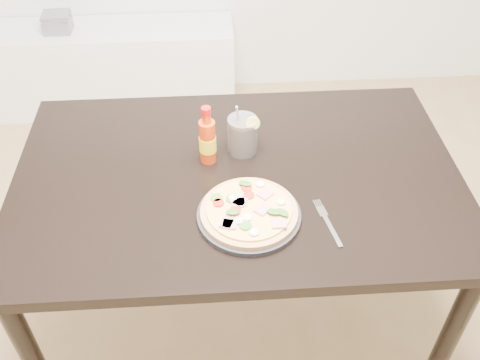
{
  "coord_description": "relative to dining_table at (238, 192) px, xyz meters",
  "views": [
    {
      "loc": [
        -0.24,
        -0.72,
        1.86
      ],
      "look_at": [
        -0.17,
        0.41,
        0.83
      ],
      "focal_mm": 40.0,
      "sensor_mm": 36.0,
      "label": 1
    }
  ],
  "objects": [
    {
      "name": "media_console",
      "position": [
        -0.63,
        1.54,
        -0.42
      ],
      "size": [
        1.4,
        0.34,
        0.5
      ],
      "primitive_type": "cube",
      "color": "white",
      "rests_on": "ground"
    },
    {
      "name": "cola_cup",
      "position": [
        0.02,
        0.11,
        0.14
      ],
      "size": [
        0.1,
        0.1,
        0.19
      ],
      "rotation": [
        0.0,
        0.0,
        -0.4
      ],
      "color": "black",
      "rests_on": "dining_table"
    },
    {
      "name": "fork",
      "position": [
        0.24,
        -0.23,
        0.09
      ],
      "size": [
        0.05,
        0.19,
        0.0
      ],
      "rotation": [
        0.0,
        0.0,
        0.2
      ],
      "color": "silver",
      "rests_on": "dining_table"
    },
    {
      "name": "cd_stack",
      "position": [
        -0.88,
        1.52,
        -0.11
      ],
      "size": [
        0.14,
        0.12,
        0.1
      ],
      "color": "slate",
      "rests_on": "media_console"
    },
    {
      "name": "dining_table",
      "position": [
        0.0,
        0.0,
        0.0
      ],
      "size": [
        1.4,
        0.9,
        0.75
      ],
      "color": "black",
      "rests_on": "ground"
    },
    {
      "name": "plate",
      "position": [
        0.02,
        -0.19,
        0.09
      ],
      "size": [
        0.3,
        0.3,
        0.02
      ],
      "primitive_type": "cylinder",
      "color": "black",
      "rests_on": "dining_table"
    },
    {
      "name": "hot_sauce_bottle",
      "position": [
        -0.09,
        0.07,
        0.16
      ],
      "size": [
        0.07,
        0.07,
        0.2
      ],
      "rotation": [
        0.0,
        0.0,
        0.43
      ],
      "color": "red",
      "rests_on": "dining_table"
    },
    {
      "name": "pizza",
      "position": [
        0.02,
        -0.19,
        0.11
      ],
      "size": [
        0.28,
        0.28,
        0.03
      ],
      "color": "tan",
      "rests_on": "plate"
    }
  ]
}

